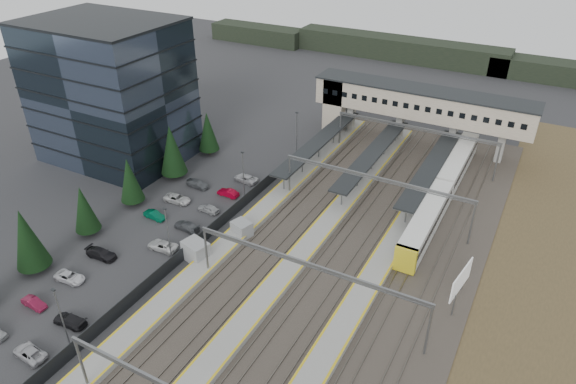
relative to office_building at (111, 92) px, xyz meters
The scene contains 15 objects.
ground 39.86m from the office_building, 18.43° to the right, with size 220.00×220.00×0.00m, color #2B2B2D.
office_building is the anchor object (origin of this frame).
conifer_row 22.40m from the office_building, 48.57° to the right, with size 4.42×49.82×9.50m.
car_park 31.54m from the office_building, 39.34° to the right, with size 10.52×44.74×1.28m.
lampposts 31.00m from the office_building, 21.00° to the right, with size 0.50×53.25×8.07m.
fence 32.32m from the office_building, 13.35° to the right, with size 0.08×90.00×2.00m.
relay_cabin_near 37.58m from the office_building, 30.72° to the right, with size 3.81×3.16×2.76m.
relay_cabin_far 36.89m from the office_building, 18.37° to the right, with size 3.10×2.82×2.37m.
rail_corridor 47.39m from the office_building, ahead, with size 34.00×90.00×0.92m.
canopies 46.29m from the office_building, 19.23° to the left, with size 23.10×30.00×3.28m.
footbridge 53.18m from the office_building, 34.47° to the left, with size 40.40×6.40×11.20m.
gantries 49.23m from the office_building, 10.62° to the right, with size 28.40×62.28×7.17m.
train 58.04m from the office_building, 11.51° to the left, with size 2.87×39.89×3.61m.
billboard 64.70m from the office_building, ahead, with size 1.08×5.92×5.07m.
treeline_far 100.53m from the office_building, 53.31° to the left, with size 170.00×19.00×7.00m.
Camera 1 is at (31.25, -48.13, 42.83)m, focal length 32.00 mm.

